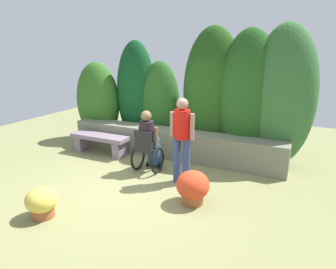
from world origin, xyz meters
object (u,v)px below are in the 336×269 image
(person_standing_companion, at_px, (182,135))
(flower_pot_purple_near, at_px, (42,202))
(person_in_wheelchair, at_px, (148,143))
(flower_pot_terracotta_by_wall, at_px, (193,187))
(stone_bench, at_px, (100,141))

(person_standing_companion, bearing_deg, flower_pot_purple_near, -132.42)
(person_in_wheelchair, relative_size, flower_pot_purple_near, 2.70)
(person_in_wheelchair, distance_m, flower_pot_terracotta_by_wall, 1.66)
(person_in_wheelchair, relative_size, flower_pot_terracotta_by_wall, 2.30)
(person_standing_companion, xyz_separation_m, flower_pot_purple_near, (-1.47, -2.08, -0.72))
(person_in_wheelchair, height_order, flower_pot_purple_near, person_in_wheelchair)
(stone_bench, distance_m, person_standing_companion, 2.64)
(flower_pot_purple_near, xyz_separation_m, flower_pot_terracotta_by_wall, (1.96, 1.41, 0.04))
(person_standing_companion, height_order, flower_pot_purple_near, person_standing_companion)
(person_standing_companion, distance_m, flower_pot_purple_near, 2.64)
(person_standing_companion, height_order, flower_pot_terracotta_by_wall, person_standing_companion)
(stone_bench, xyz_separation_m, person_standing_companion, (2.48, -0.63, 0.64))
(person_in_wheelchair, height_order, person_standing_companion, person_standing_companion)
(person_in_wheelchair, height_order, flower_pot_terracotta_by_wall, person_in_wheelchair)
(flower_pot_purple_near, relative_size, flower_pot_terracotta_by_wall, 0.85)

